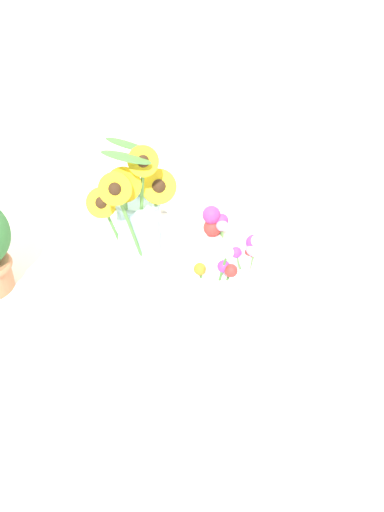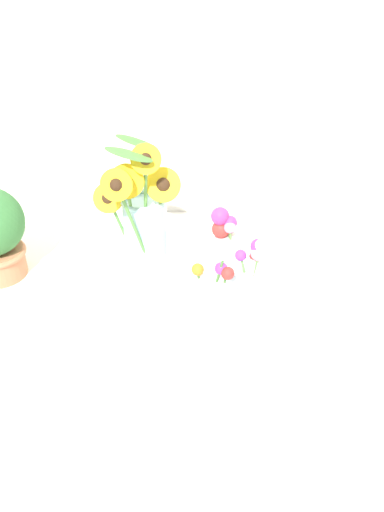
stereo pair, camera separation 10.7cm
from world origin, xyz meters
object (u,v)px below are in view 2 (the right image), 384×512
Objects in this scene: vase_small_center at (208,300)px; vase_bulb_right at (251,269)px; vase_small_back at (224,243)px; mason_jar_sunflowers at (142,234)px; serving_tray at (192,303)px.

vase_bulb_right is (0.09, 0.12, -0.00)m from vase_small_center.
mason_jar_sunflowers is at bearing -159.08° from vase_small_back.
mason_jar_sunflowers reaches higher than vase_small_center.
vase_small_back is at bearing 81.10° from vase_small_center.
mason_jar_sunflowers is 2.17× the size of vase_small_back.
vase_bulb_right is at bearing -4.95° from mason_jar_sunflowers.
vase_bulb_right is (0.13, 0.03, 0.08)m from serving_tray.
mason_jar_sunflowers is at bearing 175.05° from vase_bulb_right.
vase_bulb_right is at bearing 13.03° from serving_tray.
serving_tray is 3.50× the size of vase_bulb_right.
serving_tray is at bearing -24.60° from mason_jar_sunflowers.
vase_small_center is at bearing -98.90° from vase_small_back.
mason_jar_sunflowers reaches higher than vase_bulb_right.
mason_jar_sunflowers is 2.42× the size of vase_bulb_right.
vase_small_back is at bearing 59.94° from serving_tray.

